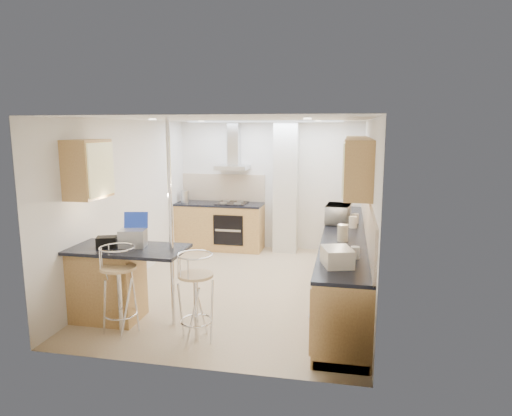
% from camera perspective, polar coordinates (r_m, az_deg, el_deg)
% --- Properties ---
extents(ground, '(4.80, 4.80, 0.00)m').
position_cam_1_polar(ground, '(7.01, -1.67, -9.86)').
color(ground, tan).
rests_on(ground, ground).
extents(room_shell, '(3.64, 4.84, 2.51)m').
position_cam_1_polar(room_shell, '(6.94, 1.58, 3.07)').
color(room_shell, white).
rests_on(room_shell, ground).
extents(right_counter, '(0.63, 4.40, 0.92)m').
position_cam_1_polar(right_counter, '(6.70, 11.00, -6.84)').
color(right_counter, '#AF7C46').
rests_on(right_counter, ground).
extents(back_counter, '(1.70, 0.63, 0.92)m').
position_cam_1_polar(back_counter, '(9.07, -4.53, -2.24)').
color(back_counter, '#AF7C46').
rests_on(back_counter, ground).
extents(peninsula, '(1.47, 0.72, 0.94)m').
position_cam_1_polar(peninsula, '(5.93, -15.76, -9.13)').
color(peninsula, '#AF7C46').
rests_on(peninsula, ground).
extents(microwave, '(0.40, 0.55, 0.29)m').
position_cam_1_polar(microwave, '(7.16, 10.24, -0.74)').
color(microwave, silver).
rests_on(microwave, right_counter).
extents(laptop, '(0.35, 0.29, 0.21)m').
position_cam_1_polar(laptop, '(5.80, -15.13, -3.65)').
color(laptop, '#A7AAAF').
rests_on(laptop, peninsula).
extents(bag, '(0.28, 0.24, 0.13)m').
position_cam_1_polar(bag, '(5.88, -18.15, -4.04)').
color(bag, black).
rests_on(bag, peninsula).
extents(bar_stool_near, '(0.45, 0.45, 1.06)m').
position_cam_1_polar(bar_stool_near, '(5.60, -16.70, -9.77)').
color(bar_stool_near, tan).
rests_on(bar_stool_near, ground).
extents(bar_stool_end, '(0.59, 0.59, 1.02)m').
position_cam_1_polar(bar_stool_end, '(5.24, -7.51, -10.99)').
color(bar_stool_end, tan).
rests_on(bar_stool_end, ground).
extents(jar_a, '(0.12, 0.12, 0.17)m').
position_cam_1_polar(jar_a, '(6.89, 12.02, -1.73)').
color(jar_a, beige).
rests_on(jar_a, right_counter).
extents(jar_b, '(0.13, 0.13, 0.15)m').
position_cam_1_polar(jar_b, '(7.22, 12.29, -1.29)').
color(jar_b, beige).
rests_on(jar_b, right_counter).
extents(jar_c, '(0.14, 0.14, 0.22)m').
position_cam_1_polar(jar_c, '(6.06, 10.79, -3.07)').
color(jar_c, '#BFB599').
rests_on(jar_c, right_counter).
extents(jar_d, '(0.12, 0.12, 0.14)m').
position_cam_1_polar(jar_d, '(5.30, 12.27, -5.46)').
color(jar_d, silver).
rests_on(jar_d, right_counter).
extents(bread_bin, '(0.38, 0.43, 0.19)m').
position_cam_1_polar(bread_bin, '(4.99, 10.11, -6.02)').
color(bread_bin, beige).
rests_on(bread_bin, right_counter).
extents(kettle, '(0.16, 0.16, 0.24)m').
position_cam_1_polar(kettle, '(9.14, -8.85, 1.45)').
color(kettle, silver).
rests_on(kettle, back_counter).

